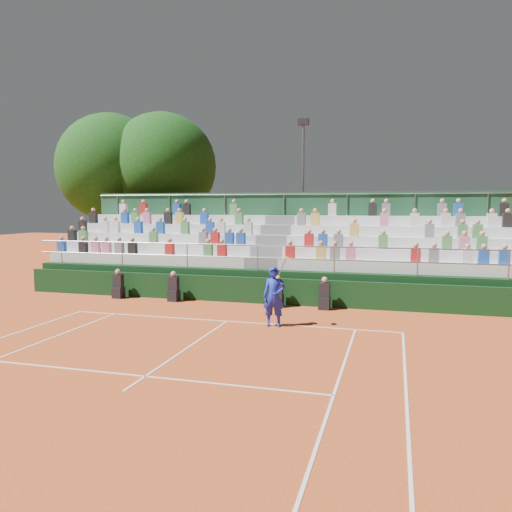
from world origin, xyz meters
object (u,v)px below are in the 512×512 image
(tree_west, at_px, (111,168))
(tree_east, at_px, (163,167))
(tennis_player, at_px, (274,296))
(floodlight_mast, at_px, (303,184))

(tree_west, xyz_separation_m, tree_east, (3.16, 0.54, 0.02))
(tennis_player, distance_m, floodlight_mast, 13.49)
(tree_west, bearing_deg, tree_east, 9.71)
(tennis_player, bearing_deg, tree_west, 137.39)
(tree_east, bearing_deg, tennis_player, -51.78)
(tree_west, xyz_separation_m, floodlight_mast, (11.53, 0.84, -1.09))
(tree_west, bearing_deg, tennis_player, -42.61)
(tree_west, bearing_deg, floodlight_mast, 4.18)
(tennis_player, height_order, floodlight_mast, floodlight_mast)
(floodlight_mast, bearing_deg, tree_east, -177.93)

